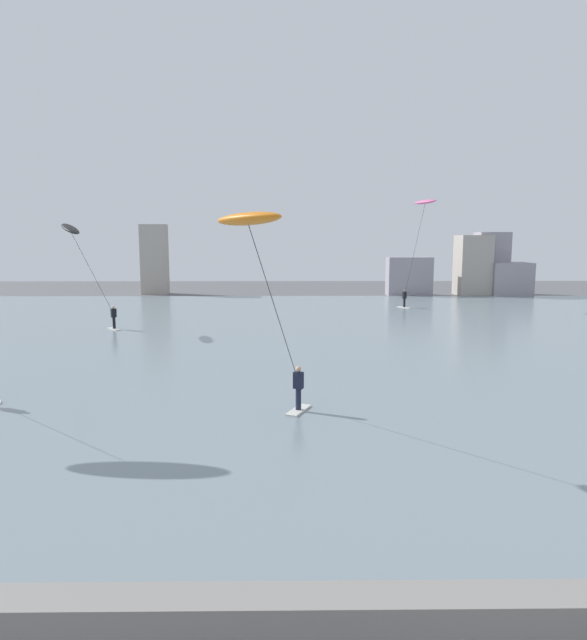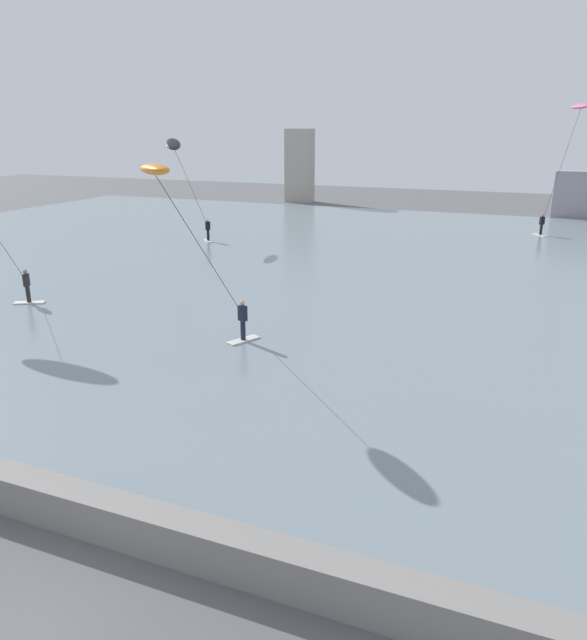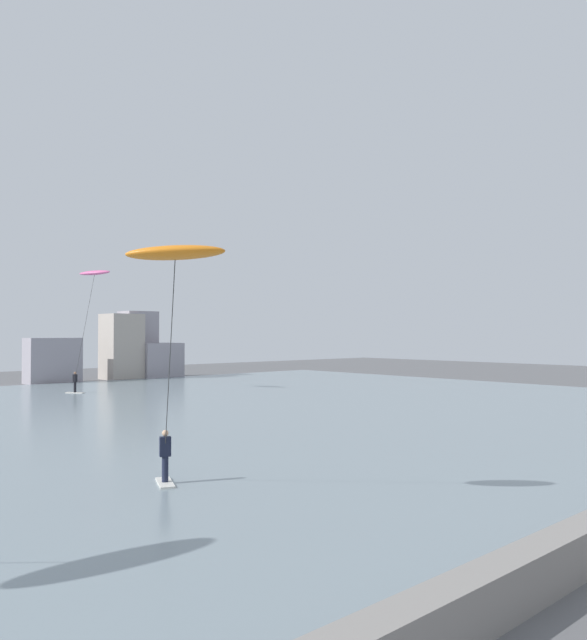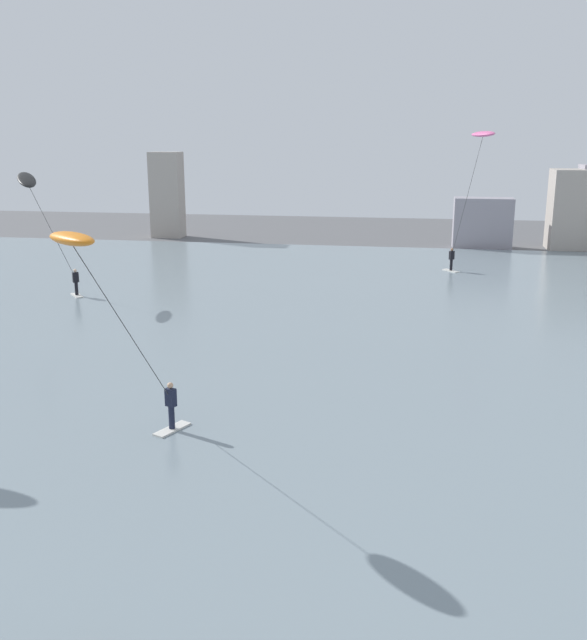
# 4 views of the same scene
# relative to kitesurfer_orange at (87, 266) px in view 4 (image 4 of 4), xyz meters

# --- Properties ---
(water_bay) EXTENTS (84.00, 52.00, 0.10)m
(water_bay) POSITION_rel_kitesurfer_orange_xyz_m (3.99, 17.73, -5.94)
(water_bay) COLOR gray
(water_bay) RESTS_ON ground
(far_shore_buildings) EXTENTS (43.83, 4.85, 7.95)m
(far_shore_buildings) POSITION_rel_kitesurfer_orange_xyz_m (17.50, 45.86, -3.15)
(far_shore_buildings) COLOR #A89E93
(far_shore_buildings) RESTS_ON ground
(kitesurfer_orange) EXTENTS (3.23, 4.93, 6.95)m
(kitesurfer_orange) POSITION_rel_kitesurfer_orange_xyz_m (0.00, 0.00, 0.00)
(kitesurfer_orange) COLOR silver
(kitesurfer_orange) RESTS_ON water_bay
(kitesurfer_pink) EXTENTS (3.27, 3.40, 9.72)m
(kitesurfer_pink) POSITION_rel_kitesurfer_orange_xyz_m (13.06, 33.28, 2.75)
(kitesurfer_pink) COLOR silver
(kitesurfer_pink) RESTS_ON water_bay
(kitesurfer_black) EXTENTS (4.65, 3.43, 7.47)m
(kitesurfer_black) POSITION_rel_kitesurfer_orange_xyz_m (-13.49, 21.23, 0.42)
(kitesurfer_black) COLOR silver
(kitesurfer_black) RESTS_ON water_bay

